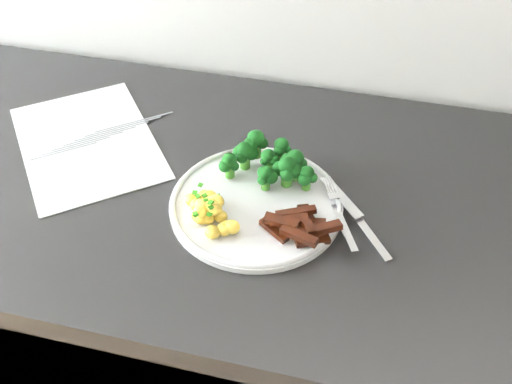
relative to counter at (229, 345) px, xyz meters
name	(u,v)px	position (x,y,z in m)	size (l,w,h in m)	color
counter	(229,345)	(0.00, 0.00, 0.00)	(2.35, 0.59, 0.88)	black
recipe_paper	(87,142)	(-0.24, 0.05, 0.44)	(0.34, 0.36, 0.00)	white
plate	(256,203)	(0.06, -0.03, 0.45)	(0.25, 0.25, 0.01)	silver
broccoli	(271,160)	(0.07, 0.03, 0.48)	(0.15, 0.09, 0.06)	#2E631A
potatoes	(210,211)	(0.01, -0.08, 0.46)	(0.09, 0.09, 0.04)	#F0D356
beef_strips	(299,226)	(0.14, -0.07, 0.46)	(0.12, 0.09, 0.03)	black
fork	(340,216)	(0.19, -0.04, 0.46)	(0.07, 0.14, 0.01)	silver
knife	(363,227)	(0.22, -0.04, 0.45)	(0.12, 0.15, 0.02)	silver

